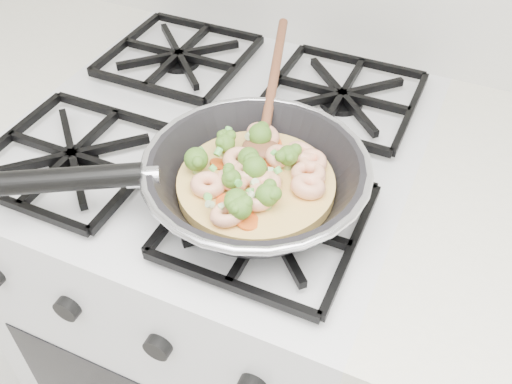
% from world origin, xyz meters
% --- Properties ---
extents(stove, '(0.60, 0.60, 0.92)m').
position_xyz_m(stove, '(0.00, 1.70, 0.46)').
color(stove, white).
rests_on(stove, ground).
extents(skillet, '(0.43, 0.47, 0.10)m').
position_xyz_m(skillet, '(0.12, 1.58, 0.96)').
color(skillet, black).
rests_on(skillet, stove).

